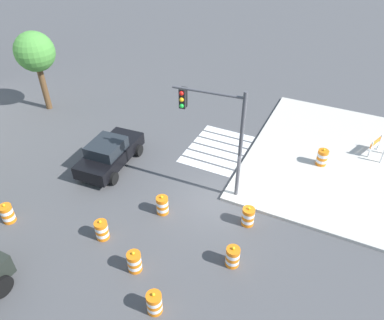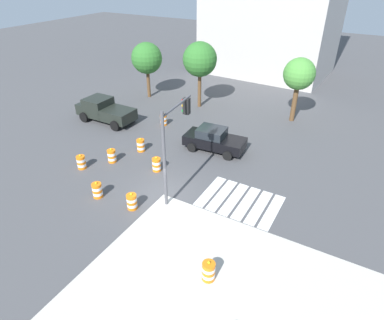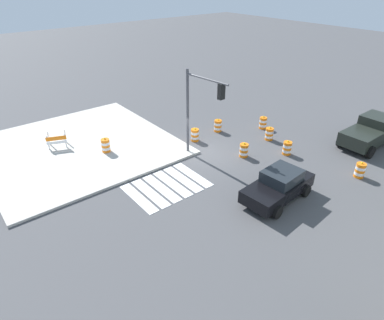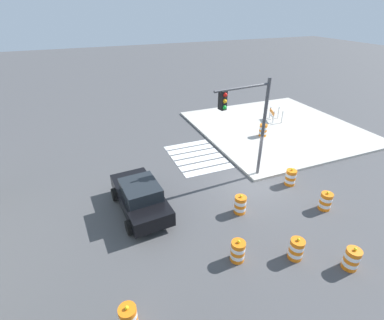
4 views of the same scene
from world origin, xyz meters
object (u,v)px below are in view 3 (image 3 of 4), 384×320
at_px(traffic_barrel_lane_center, 263,123).
at_px(construction_barricade, 57,140).
at_px(traffic_barrel_crosswalk_end, 244,150).
at_px(traffic_barrel_median_near, 287,148).
at_px(sports_car, 279,185).
at_px(traffic_barrel_opposite_curb, 218,126).
at_px(traffic_light_pole, 201,101).
at_px(pickup_truck, 372,131).
at_px(traffic_barrel_median_far, 269,134).
at_px(traffic_barrel_near_corner, 360,170).
at_px(traffic_barrel_on_sidewalk, 106,145).
at_px(traffic_barrel_far_curb, 195,135).

bearing_deg(traffic_barrel_lane_center, construction_barricade, -25.36).
bearing_deg(traffic_barrel_crosswalk_end, traffic_barrel_median_near, 147.47).
height_order(sports_car, traffic_barrel_opposite_curb, sports_car).
bearing_deg(traffic_barrel_median_near, traffic_light_pole, -32.74).
bearing_deg(traffic_barrel_crosswalk_end, pickup_truck, 152.96).
distance_m(traffic_barrel_median_far, traffic_barrel_opposite_curb, 3.88).
bearing_deg(traffic_barrel_crosswalk_end, traffic_barrel_lane_center, -153.61).
bearing_deg(construction_barricade, traffic_barrel_near_corner, 130.88).
xyz_separation_m(traffic_barrel_median_far, traffic_barrel_opposite_curb, (1.91, -3.38, 0.00)).
bearing_deg(construction_barricade, traffic_barrel_opposite_curb, 156.05).
height_order(sports_car, construction_barricade, sports_car).
relative_size(pickup_truck, traffic_barrel_on_sidewalk, 5.05).
height_order(traffic_barrel_lane_center, traffic_barrel_on_sidewalk, traffic_barrel_on_sidewalk).
bearing_deg(traffic_light_pole, pickup_truck, 151.57).
bearing_deg(traffic_barrel_far_curb, traffic_barrel_lane_center, 163.55).
relative_size(traffic_barrel_far_curb, traffic_barrel_opposite_curb, 1.00).
bearing_deg(traffic_barrel_median_far, traffic_light_pole, -9.77).
height_order(traffic_barrel_near_corner, construction_barricade, construction_barricade).
xyz_separation_m(traffic_barrel_far_curb, traffic_barrel_opposite_curb, (-2.38, -0.16, 0.00)).
bearing_deg(pickup_truck, traffic_barrel_median_near, -24.54).
distance_m(traffic_barrel_crosswalk_end, traffic_barrel_opposite_curb, 4.19).
xyz_separation_m(sports_car, traffic_barrel_median_far, (-5.20, -4.93, -0.36)).
height_order(pickup_truck, traffic_barrel_near_corner, pickup_truck).
distance_m(sports_car, traffic_barrel_median_near, 5.22).
distance_m(sports_car, traffic_barrel_opposite_curb, 8.95).
xyz_separation_m(traffic_barrel_crosswalk_end, traffic_barrel_far_curb, (1.04, -3.81, 0.00)).
bearing_deg(traffic_barrel_on_sidewalk, traffic_light_pole, 134.94).
xyz_separation_m(traffic_barrel_opposite_curb, traffic_light_pole, (3.76, 2.40, 3.46)).
relative_size(traffic_barrel_median_near, construction_barricade, 0.71).
distance_m(sports_car, traffic_barrel_crosswalk_end, 4.77).
bearing_deg(traffic_light_pole, traffic_barrel_on_sidewalk, -45.06).
relative_size(traffic_barrel_median_near, traffic_light_pole, 0.19).
bearing_deg(traffic_barrel_median_near, traffic_barrel_near_corner, 103.32).
bearing_deg(sports_car, traffic_barrel_on_sidewalk, -64.63).
distance_m(sports_car, traffic_light_pole, 6.69).
relative_size(sports_car, traffic_barrel_median_near, 4.34).
bearing_deg(traffic_barrel_crosswalk_end, traffic_barrel_far_curb, -74.80).
xyz_separation_m(traffic_barrel_crosswalk_end, traffic_barrel_opposite_curb, (-1.34, -3.97, 0.00)).
xyz_separation_m(traffic_barrel_median_near, traffic_barrel_far_curb, (3.50, -5.38, 0.00)).
distance_m(traffic_barrel_median_near, traffic_barrel_opposite_curb, 5.66).
relative_size(traffic_barrel_lane_center, traffic_barrel_opposite_curb, 1.00).
bearing_deg(traffic_barrel_far_curb, traffic_barrel_median_far, 143.09).
bearing_deg(traffic_barrel_on_sidewalk, traffic_barrel_median_far, 151.78).
relative_size(sports_car, construction_barricade, 3.08).
relative_size(sports_car, traffic_barrel_median_far, 4.34).
bearing_deg(traffic_barrel_median_far, traffic_barrel_opposite_curb, -60.56).
distance_m(traffic_barrel_median_near, traffic_barrel_lane_center, 4.25).
distance_m(traffic_barrel_opposite_curb, traffic_barrel_on_sidewalk, 8.46).
distance_m(traffic_barrel_near_corner, traffic_barrel_crosswalk_end, 6.98).
distance_m(traffic_barrel_opposite_curb, traffic_light_pole, 5.65).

